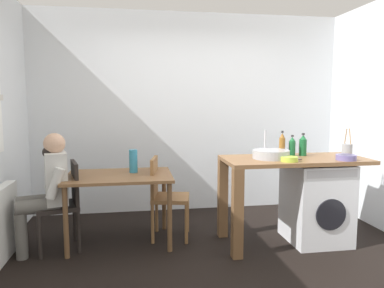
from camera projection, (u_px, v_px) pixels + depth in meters
ground_plane at (217, 260)px, 3.46m from camera, size 5.46×5.46×0.00m
wall_back at (189, 113)px, 5.01m from camera, size 4.60×0.10×2.70m
radiator at (0, 226)px, 3.39m from camera, size 0.10×0.80×0.70m
dining_table at (119, 184)px, 3.84m from camera, size 1.10×0.76×0.74m
chair_person_seat at (65, 200)px, 3.69m from camera, size 0.49×0.49×0.90m
chair_opposite at (164, 193)px, 3.99m from camera, size 0.47×0.47×0.90m
seated_person at (47, 186)px, 3.60m from camera, size 0.55×0.54×1.20m
kitchen_counter at (275, 173)px, 3.79m from camera, size 1.50×0.68×0.92m
washing_machine at (316, 202)px, 3.90m from camera, size 0.60×0.61×0.86m
sink_basin at (271, 154)px, 3.76m from camera, size 0.38×0.38×0.09m
tap at (265, 143)px, 3.93m from camera, size 0.02×0.02×0.28m
bottle_tall_green at (282, 145)px, 3.89m from camera, size 0.06×0.06×0.28m
bottle_squat_brown at (292, 147)px, 3.92m from camera, size 0.07×0.07×0.23m
bottle_clear_small at (303, 145)px, 3.96m from camera, size 0.08×0.08×0.25m
mixing_bowl at (289, 159)px, 3.58m from camera, size 0.17×0.17×0.05m
utensil_crock at (347, 149)px, 3.95m from camera, size 0.11×0.11×0.30m
colander at (346, 157)px, 3.66m from camera, size 0.20×0.20×0.06m
vase at (133, 161)px, 3.93m from camera, size 0.09×0.09×0.25m
scissors at (294, 159)px, 3.70m from camera, size 0.15×0.06×0.01m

